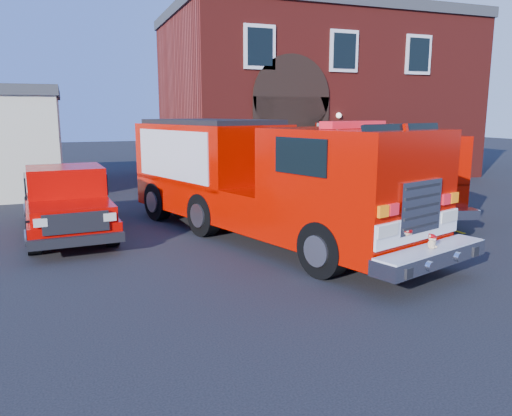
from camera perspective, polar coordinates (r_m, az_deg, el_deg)
name	(u,v)px	position (r m, az deg, el deg)	size (l,w,h in m)	color
ground	(239,252)	(12.19, -2.00, -5.01)	(100.00, 100.00, 0.00)	black
parking_stripe_near	(428,223)	(16.21, 19.10, -1.59)	(0.12, 3.00, 0.01)	yellow
parking_stripe_mid	(373,206)	(18.56, 13.22, 0.24)	(0.12, 3.00, 0.01)	yellow
parking_stripe_far	(332,193)	(21.07, 8.69, 1.65)	(0.12, 3.00, 0.01)	yellow
fire_station	(312,95)	(28.16, 6.36, 12.68)	(15.20, 10.20, 8.45)	maroon
fire_engine	(262,177)	(13.33, 0.67, 3.54)	(5.82, 10.62, 3.15)	black
pickup_truck	(66,202)	(14.77, -20.88, 0.67)	(2.50, 5.96, 1.91)	black
secondary_truck	(375,162)	(18.53, 13.39, 5.14)	(5.01, 9.33, 2.90)	black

